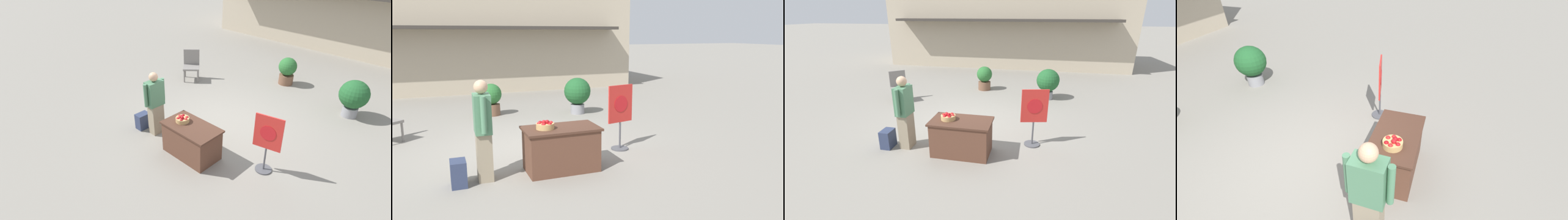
% 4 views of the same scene
% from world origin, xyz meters
% --- Properties ---
extents(ground_plane, '(120.00, 120.00, 0.00)m').
position_xyz_m(ground_plane, '(0.00, 0.00, 0.00)').
color(ground_plane, gray).
extents(storefront_building, '(13.04, 5.45, 4.12)m').
position_xyz_m(storefront_building, '(-0.02, 9.99, 2.06)').
color(storefront_building, '#B7A88E').
rests_on(storefront_building, ground_plane).
extents(display_table, '(1.30, 0.76, 0.77)m').
position_xyz_m(display_table, '(0.33, -1.45, 0.39)').
color(display_table, brown).
rests_on(display_table, ground_plane).
extents(apple_basket, '(0.31, 0.31, 0.16)m').
position_xyz_m(apple_basket, '(0.05, -1.46, 0.84)').
color(apple_basket, tan).
rests_on(apple_basket, display_table).
extents(person_visitor, '(0.27, 0.61, 1.66)m').
position_xyz_m(person_visitor, '(-0.97, -1.42, 0.84)').
color(person_visitor, gray).
rests_on(person_visitor, ground_plane).
extents(backpack, '(0.24, 0.34, 0.42)m').
position_xyz_m(backpack, '(-1.40, -1.55, 0.21)').
color(backpack, '#2D3856').
rests_on(backpack, ground_plane).
extents(poster_board, '(0.59, 0.36, 1.35)m').
position_xyz_m(poster_board, '(1.83, -0.75, 0.74)').
color(poster_board, '#4C4C51').
rests_on(poster_board, ground_plane).
extents(patio_chair, '(0.78, 0.78, 1.03)m').
position_xyz_m(patio_chair, '(-2.80, 1.65, 0.57)').
color(patio_chair, gray).
rests_on(patio_chair, ground_plane).
extents(potted_plant_near_right, '(0.60, 0.60, 0.93)m').
position_xyz_m(potted_plant_near_right, '(-0.17, 3.61, 0.51)').
color(potted_plant_near_right, brown).
rests_on(potted_plant_near_right, ground_plane).
extents(potted_plant_far_left, '(0.79, 0.79, 1.07)m').
position_xyz_m(potted_plant_far_left, '(2.25, 2.91, 0.63)').
color(potted_plant_far_left, gray).
rests_on(potted_plant_far_left, ground_plane).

